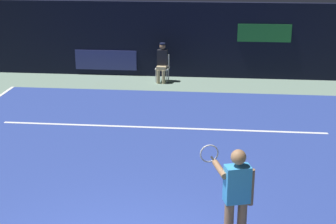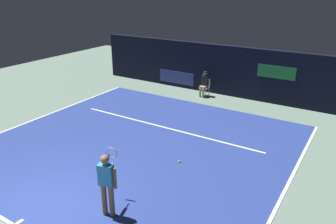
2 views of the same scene
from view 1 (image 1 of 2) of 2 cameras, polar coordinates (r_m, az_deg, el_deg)
name	(u,v)px [view 1 (image 1 of 2)]	position (r m, az deg, el deg)	size (l,w,h in m)	color
ground_plane	(152,157)	(11.11, -1.81, -5.10)	(30.35, 30.35, 0.00)	slate
court_surface	(152,156)	(11.11, -1.81, -5.07)	(10.64, 10.31, 0.01)	navy
line_service	(161,128)	(12.77, -0.77, -1.80)	(8.30, 0.10, 0.01)	white
back_wall	(178,40)	(17.63, 1.17, 8.23)	(14.65, 0.33, 2.60)	black
tennis_player	(236,196)	(7.42, 7.71, -9.48)	(0.82, 0.92, 1.73)	#8C6647
line_judge_on_chair	(162,62)	(16.96, -0.67, 5.71)	(0.47, 0.55, 1.32)	white
tennis_ball	(240,164)	(10.73, 8.14, -5.92)	(0.07, 0.07, 0.07)	#CCE033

